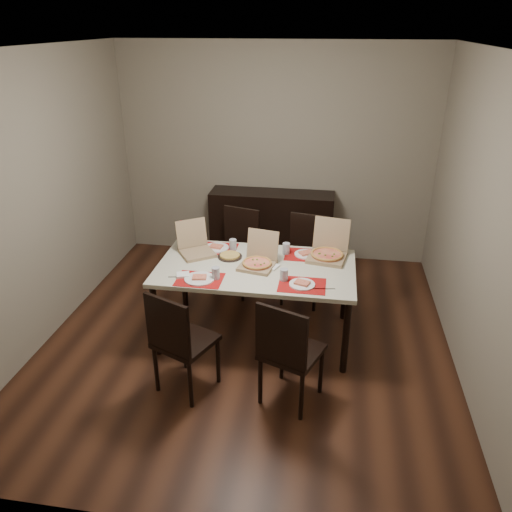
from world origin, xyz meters
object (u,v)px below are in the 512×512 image
(chair_near_left, at_px, (179,339))
(chair_far_right, at_px, (305,255))
(sideboard, at_px, (272,227))
(soda_bottle, at_px, (182,235))
(pizza_box_center, at_px, (258,261))
(dip_bowl, at_px, (261,257))
(chair_far_left, at_px, (237,247))
(dining_table, at_px, (256,272))
(chair_near_right, at_px, (288,350))

(chair_near_left, height_order, chair_far_right, same)
(sideboard, xyz_separation_m, soda_bottle, (-0.72, -1.35, 0.41))
(pizza_box_center, relative_size, soda_bottle, 1.46)
(pizza_box_center, relative_size, dip_bowl, 3.71)
(chair_far_left, height_order, dip_bowl, chair_far_left)
(dining_table, distance_m, dip_bowl, 0.18)
(chair_near_left, height_order, chair_far_left, same)
(sideboard, height_order, dining_table, sideboard)
(chair_near_left, relative_size, dip_bowl, 8.95)
(dining_table, height_order, dip_bowl, dip_bowl)
(sideboard, height_order, soda_bottle, soda_bottle)
(dining_table, distance_m, pizza_box_center, 0.12)
(chair_far_right, bearing_deg, chair_near_right, -90.58)
(dining_table, distance_m, soda_bottle, 0.88)
(chair_near_right, relative_size, chair_far_left, 1.00)
(dining_table, height_order, pizza_box_center, pizza_box_center)
(chair_near_left, relative_size, soda_bottle, 3.52)
(sideboard, height_order, chair_near_left, chair_near_left)
(chair_near_right, bearing_deg, chair_far_left, 112.21)
(chair_near_left, height_order, soda_bottle, soda_bottle)
(dining_table, relative_size, pizza_box_center, 4.66)
(dip_bowl, xyz_separation_m, soda_bottle, (-0.82, 0.18, 0.10))
(sideboard, xyz_separation_m, chair_far_right, (0.48, -0.87, 0.06))
(chair_near_right, bearing_deg, dining_table, 113.17)
(dining_table, xyz_separation_m, chair_far_right, (0.41, 0.82, -0.17))
(dining_table, xyz_separation_m, soda_bottle, (-0.79, 0.34, 0.18))
(chair_far_right, bearing_deg, chair_near_left, -117.04)
(pizza_box_center, bearing_deg, chair_far_right, 64.53)
(sideboard, relative_size, chair_near_left, 1.61)
(chair_near_left, height_order, chair_near_right, same)
(chair_near_left, height_order, dip_bowl, chair_near_left)
(chair_near_left, bearing_deg, chair_near_right, -0.55)
(chair_far_left, bearing_deg, chair_near_right, -67.79)
(chair_far_left, distance_m, soda_bottle, 0.80)
(dining_table, height_order, chair_far_right, chair_far_right)
(dining_table, bearing_deg, chair_far_right, 63.49)
(dining_table, relative_size, soda_bottle, 6.81)
(chair_near_left, distance_m, pizza_box_center, 1.07)
(chair_far_left, bearing_deg, dining_table, -68.78)
(dip_bowl, bearing_deg, chair_far_left, 116.88)
(dining_table, relative_size, dip_bowl, 17.32)
(chair_near_left, height_order, pizza_box_center, pizza_box_center)
(sideboard, bearing_deg, chair_near_right, -79.96)
(pizza_box_center, distance_m, soda_bottle, 0.88)
(dip_bowl, bearing_deg, pizza_box_center, -91.81)
(chair_far_left, bearing_deg, sideboard, 70.31)
(chair_far_right, xyz_separation_m, dip_bowl, (-0.38, -0.65, 0.25))
(soda_bottle, bearing_deg, chair_far_left, 52.00)
(chair_near_left, xyz_separation_m, chair_far_right, (0.88, 1.72, 0.00))
(pizza_box_center, bearing_deg, soda_bottle, 157.62)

